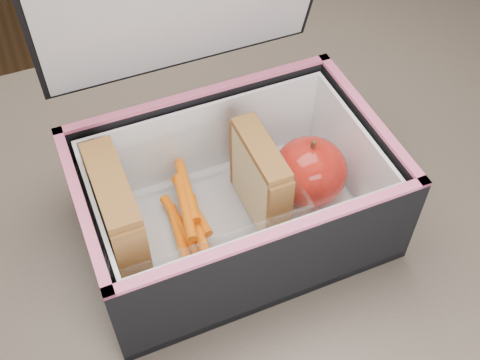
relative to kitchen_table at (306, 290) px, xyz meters
The scene contains 8 objects.
kitchen_table is the anchor object (origin of this frame).
lunch_bag 0.18m from the kitchen_table, 140.45° to the left, with size 0.29×0.25×0.29m.
plastic_tub 0.19m from the kitchen_table, 154.14° to the left, with size 0.19×0.13×0.08m, color white, non-canonical shape.
sandwich_left 0.25m from the kitchen_table, 163.56° to the left, with size 0.03×0.10×0.11m.
sandwich_right 0.17m from the kitchen_table, 126.38° to the left, with size 0.02×0.09×0.10m.
carrot_sticks 0.18m from the kitchen_table, 152.40° to the left, with size 0.04×0.14×0.03m.
paper_napkin 0.12m from the kitchen_table, 73.36° to the left, with size 0.08×0.08×0.01m, color white.
red_apple 0.16m from the kitchen_table, 72.78° to the left, with size 0.08×0.08×0.08m.
Camera 1 is at (-0.20, -0.29, 1.27)m, focal length 45.00 mm.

